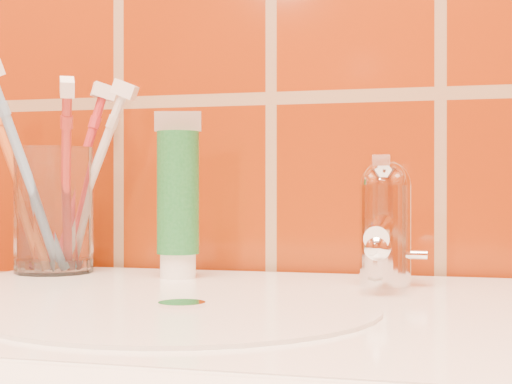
# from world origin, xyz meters

# --- Properties ---
(glass_tumbler) EXTENTS (0.11, 0.11, 0.14)m
(glass_tumbler) POSITION_xyz_m (-0.22, 1.12, 0.92)
(glass_tumbler) COLOR white
(glass_tumbler) RESTS_ON pedestal_sink
(toothpaste_tube) EXTENTS (0.05, 0.04, 0.17)m
(toothpaste_tube) POSITION_xyz_m (-0.08, 1.11, 0.93)
(toothpaste_tube) COLOR white
(toothpaste_tube) RESTS_ON pedestal_sink
(faucet) EXTENTS (0.05, 0.11, 0.12)m
(faucet) POSITION_xyz_m (0.14, 1.09, 0.91)
(faucet) COLOR white
(faucet) RESTS_ON pedestal_sink
(toothbrush_0) EXTENTS (0.12, 0.11, 0.21)m
(toothbrush_0) POSITION_xyz_m (-0.26, 1.11, 0.95)
(toothbrush_0) COLOR #C85C23
(toothbrush_0) RESTS_ON glass_tumbler
(toothbrush_1) EXTENTS (0.13, 0.13, 0.22)m
(toothbrush_1) POSITION_xyz_m (-0.21, 1.15, 0.95)
(toothbrush_1) COLOR #B2262C
(toothbrush_1) RESTS_ON glass_tumbler
(toothbrush_2) EXTENTS (0.11, 0.10, 0.21)m
(toothbrush_2) POSITION_xyz_m (-0.19, 1.13, 0.95)
(toothbrush_2) COLOR silver
(toothbrush_2) RESTS_ON glass_tumbler
(toothbrush_3) EXTENTS (0.14, 0.17, 0.23)m
(toothbrush_3) POSITION_xyz_m (-0.19, 1.09, 0.95)
(toothbrush_3) COLOR #A82B24
(toothbrush_3) RESTS_ON glass_tumbler
(toothbrush_4) EXTENTS (0.12, 0.19, 0.25)m
(toothbrush_4) POSITION_xyz_m (-0.23, 1.08, 0.96)
(toothbrush_4) COLOR #7AA9D9
(toothbrush_4) RESTS_ON glass_tumbler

